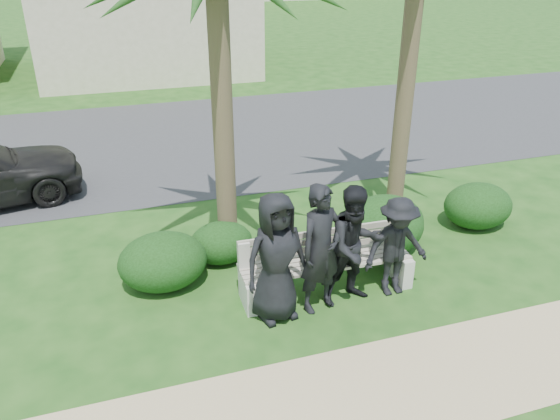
# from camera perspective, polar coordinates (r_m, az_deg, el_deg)

# --- Properties ---
(ground) EXTENTS (160.00, 160.00, 0.00)m
(ground) POSITION_cam_1_polar(r_m,az_deg,el_deg) (8.09, 6.33, -9.29)
(ground) COLOR #194413
(ground) RESTS_ON ground
(footpath) EXTENTS (30.00, 1.60, 0.01)m
(footpath) POSITION_cam_1_polar(r_m,az_deg,el_deg) (6.86, 12.63, -17.40)
(footpath) COLOR tan
(footpath) RESTS_ON ground
(asphalt_street) EXTENTS (160.00, 8.00, 0.01)m
(asphalt_street) POSITION_cam_1_polar(r_m,az_deg,el_deg) (15.01, -6.08, 7.71)
(asphalt_street) COLOR #2D2D30
(asphalt_street) RESTS_ON ground
(park_bench) EXTENTS (2.55, 0.65, 0.89)m
(park_bench) POSITION_cam_1_polar(r_m,az_deg,el_deg) (8.05, 4.84, -5.96)
(park_bench) COLOR gray
(park_bench) RESTS_ON ground
(man_a) EXTENTS (0.99, 0.74, 1.84)m
(man_a) POSITION_cam_1_polar(r_m,az_deg,el_deg) (7.24, -0.41, -5.03)
(man_a) COLOR black
(man_a) RESTS_ON ground
(man_b) EXTENTS (0.79, 0.63, 1.88)m
(man_b) POSITION_cam_1_polar(r_m,az_deg,el_deg) (7.42, 4.34, -4.10)
(man_b) COLOR black
(man_b) RESTS_ON ground
(man_c) EXTENTS (0.92, 0.75, 1.78)m
(man_c) POSITION_cam_1_polar(r_m,az_deg,el_deg) (7.65, 7.84, -3.73)
(man_c) COLOR black
(man_c) RESTS_ON ground
(man_d) EXTENTS (1.00, 0.59, 1.53)m
(man_d) POSITION_cam_1_polar(r_m,az_deg,el_deg) (7.98, 12.07, -3.82)
(man_d) COLOR black
(man_d) RESTS_ON ground
(hedge_b) EXTENTS (1.32, 1.09, 0.86)m
(hedge_b) POSITION_cam_1_polar(r_m,az_deg,el_deg) (8.33, -12.17, -5.11)
(hedge_b) COLOR black
(hedge_b) RESTS_ON ground
(hedge_c) EXTENTS (1.03, 0.85, 0.67)m
(hedge_c) POSITION_cam_1_polar(r_m,az_deg,el_deg) (8.87, -6.16, -3.30)
(hedge_c) COLOR black
(hedge_c) RESTS_ON ground
(hedge_d) EXTENTS (1.47, 1.21, 0.96)m
(hedge_d) POSITION_cam_1_polar(r_m,az_deg,el_deg) (9.19, 10.51, -1.51)
(hedge_d) COLOR black
(hedge_d) RESTS_ON ground
(hedge_e) EXTENTS (1.39, 1.15, 0.91)m
(hedge_e) POSITION_cam_1_polar(r_m,az_deg,el_deg) (9.39, 10.82, -1.10)
(hedge_e) COLOR black
(hedge_e) RESTS_ON ground
(hedge_f) EXTENTS (1.26, 1.04, 0.82)m
(hedge_f) POSITION_cam_1_polar(r_m,az_deg,el_deg) (10.53, 19.99, 0.56)
(hedge_f) COLOR black
(hedge_f) RESTS_ON ground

